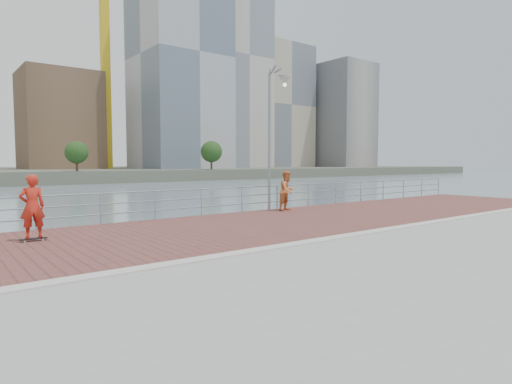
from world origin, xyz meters
TOP-DOWN VIEW (x-y plane):
  - water at (0.00, 0.00)m, footprint 400.00×400.00m
  - seawall at (0.00, -5.00)m, footprint 40.00×24.00m
  - brick_lane at (0.00, 3.60)m, footprint 40.00×6.80m
  - curb at (0.00, 0.00)m, footprint 40.00×0.40m
  - guardrail at (0.00, 7.00)m, footprint 39.06×0.06m
  - street_lamp at (4.24, 6.05)m, footprint 0.44×1.29m
  - skateboard at (-5.62, 4.82)m, footprint 0.69×0.18m
  - skateboarder at (-5.62, 4.82)m, footprint 0.64×0.42m
  - bystander at (4.99, 6.14)m, footprint 1.00×0.86m
  - tower_crane at (27.36, 104.00)m, footprint 47.00×2.00m
  - skyline at (30.81, 104.11)m, footprint 233.00×41.00m

SIDE VIEW (x-z plane):
  - water at x=0.00m, z-range -2.00..-2.00m
  - seawall at x=0.00m, z-range -2.00..0.00m
  - brick_lane at x=0.00m, z-range 0.00..0.02m
  - curb at x=0.00m, z-range 0.00..0.06m
  - skateboard at x=-5.62m, z-range 0.04..0.12m
  - guardrail at x=0.00m, z-range 0.13..1.25m
  - bystander at x=4.99m, z-range 0.02..1.82m
  - skateboarder at x=-5.62m, z-range 0.10..1.87m
  - street_lamp at x=4.24m, z-range 1.28..7.39m
  - skyline at x=30.81m, z-range -9.90..59.13m
  - tower_crane at x=27.36m, z-range 8.15..58.85m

